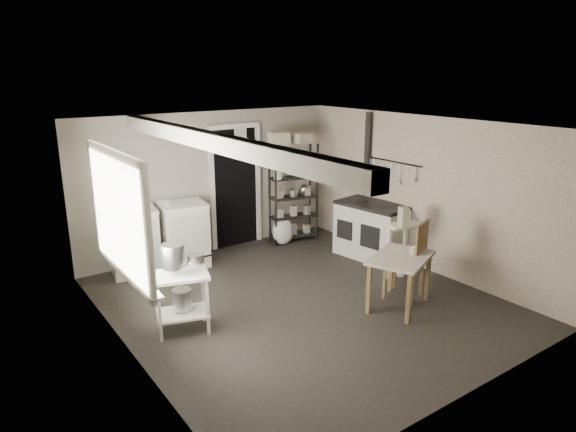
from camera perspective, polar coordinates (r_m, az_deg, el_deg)
floor at (r=6.84m, az=1.47°, el=-9.46°), size 5.00×5.00×0.00m
ceiling at (r=6.21m, az=1.62°, el=10.07°), size 5.00×5.00×0.00m
wall_back at (r=8.50m, az=-8.60°, el=3.69°), size 4.50×0.02×2.30m
wall_front at (r=4.78m, az=19.88°, el=-7.05°), size 4.50×0.02×2.30m
wall_left at (r=5.46m, az=-17.82°, el=-4.00°), size 0.02×5.00×2.30m
wall_right at (r=7.94m, az=14.68°, el=2.46°), size 0.02×5.00×2.30m
window at (r=5.54m, az=-18.47°, el=0.06°), size 0.12×1.76×1.28m
doorway at (r=8.71m, az=-5.83°, el=3.08°), size 0.96×0.10×2.08m
ceiling_beam at (r=5.59m, az=-8.39°, el=8.19°), size 0.18×5.00×0.18m
wallpaper_panel at (r=7.93m, az=14.64°, el=2.45°), size 0.01×5.00×2.30m
utensil_rail at (r=8.21m, az=11.42°, el=5.95°), size 0.06×1.20×0.44m
prep_table at (r=6.09m, az=-11.69°, el=-9.03°), size 0.73×0.62×0.71m
stockpot at (r=5.87m, az=-12.64°, el=-4.36°), size 0.34×0.34×0.27m
saucepan at (r=6.00m, az=-10.22°, el=-4.68°), size 0.24×0.24×0.10m
bucket at (r=6.13m, az=-11.70°, el=-9.03°), size 0.24×0.24×0.24m
base_cabinets at (r=7.99m, az=-14.12°, el=-2.56°), size 1.58×0.88×0.99m
mixing_bowl at (r=7.82m, az=-13.37°, el=0.84°), size 0.29×0.29×0.06m
counter_cup at (r=7.64m, az=-16.24°, el=0.41°), size 0.13×0.13×0.10m
shelf_rack at (r=8.87m, az=0.61°, el=3.06°), size 0.86×0.47×1.73m
shelf_jar at (r=8.55m, az=-1.16°, el=5.50°), size 0.10×0.10×0.21m
storage_box_a at (r=8.59m, az=-1.01°, el=9.81°), size 0.36×0.33×0.21m
storage_box_b at (r=8.75m, az=1.46°, el=9.79°), size 0.30×0.28×0.18m
stove at (r=8.34m, az=9.28°, el=-1.64°), size 0.79×1.21×0.89m
stovepipe at (r=8.56m, az=8.82°, el=6.77°), size 0.13×0.13×1.43m
side_ledge at (r=7.65m, az=12.70°, el=-3.55°), size 0.58×0.40×0.80m
oats_box at (r=7.37m, az=12.77°, el=0.42°), size 0.18×0.21×0.27m
work_table at (r=6.70m, az=12.28°, el=-6.85°), size 1.08×0.94×0.69m
table_cup at (r=6.63m, az=13.73°, el=-3.24°), size 0.14×0.14×0.10m
chair at (r=6.95m, az=12.78°, el=-5.09°), size 0.58×0.60×1.07m
flour_sack at (r=8.88m, az=-0.57°, el=-1.67°), size 0.47×0.44×0.46m
floor_crock at (r=7.79m, az=12.36°, el=-5.96°), size 0.15×0.15×0.16m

